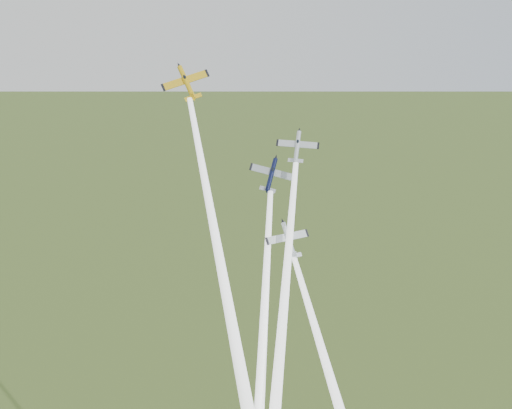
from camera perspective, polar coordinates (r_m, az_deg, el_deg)
name	(u,v)px	position (r m, az deg, el deg)	size (l,w,h in m)	color
plane_yellow	(187,83)	(113.89, -6.19, 10.73)	(8.58, 8.51, 1.34)	gold
smoke_trail_yellow	(227,299)	(99.86, -2.58, -8.41)	(2.33, 2.33, 71.01)	white
plane_navy	(271,175)	(112.80, 1.38, 2.67)	(8.08, 8.01, 1.27)	#0B1133
plane_silver_right	(297,147)	(112.87, 3.69, 5.16)	(7.57, 7.51, 1.19)	silver
smoke_trail_silver_right	(280,355)	(102.42, 2.12, -13.24)	(2.33, 2.33, 65.71)	white
plane_silver_low	(289,240)	(109.21, 2.93, -3.15)	(8.07, 8.00, 1.26)	silver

